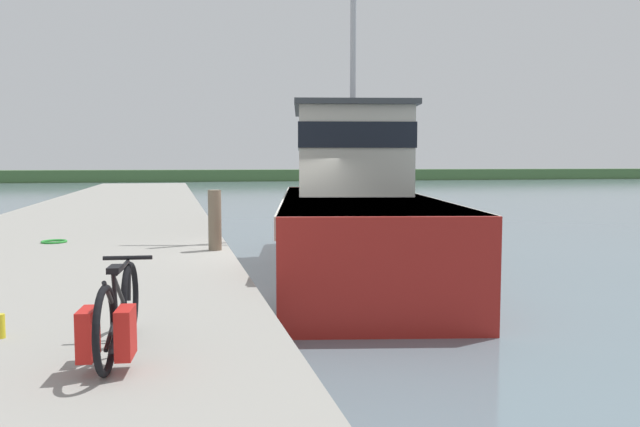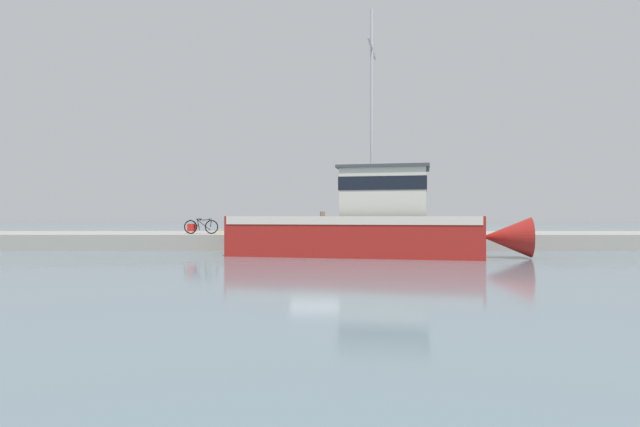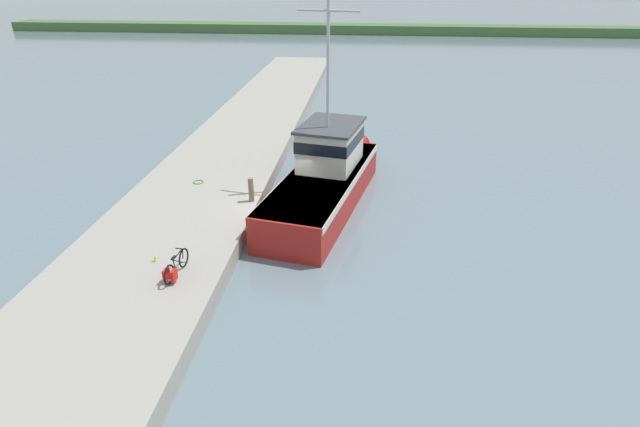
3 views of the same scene
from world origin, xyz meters
The scene contains 7 objects.
ground_plane centered at (0.00, 0.00, 0.00)m, with size 320.00×320.00×0.00m, color slate.
dock_pier centered at (-4.28, 0.00, 0.39)m, with size 6.33×80.00×0.78m, color gray.
fishing_boat_main centered at (1.85, 2.16, 1.40)m, with size 5.09×12.46×10.39m.
bicycle_touring centered at (-2.64, -6.13, 1.13)m, with size 0.54×1.80×0.77m.
mooring_post centered at (-1.40, 0.23, 1.34)m, with size 0.24×0.24×1.12m, color #756651.
hose_coil centered at (-4.53, 2.11, 0.80)m, with size 0.51×0.51×0.04m, color green.
water_bottle_on_curb centered at (-3.73, -5.22, 0.89)m, with size 0.07×0.07×0.23m, color yellow.
Camera 2 is at (22.81, 0.20, 1.67)m, focal length 28.00 mm.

